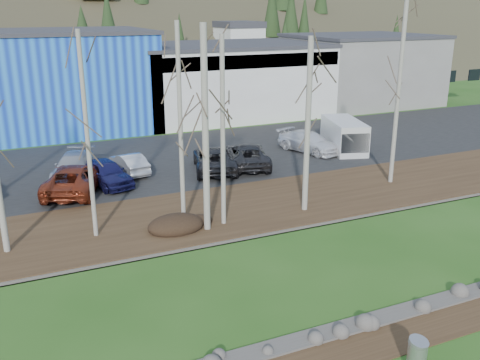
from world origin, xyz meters
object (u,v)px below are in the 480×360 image
car_2 (74,179)px  car_6 (247,155)px  car_5 (129,163)px  van_white (345,136)px  car_7 (309,142)px  car_8 (215,159)px  car_4 (106,173)px  litter_bin (417,357)px  car_3 (74,166)px

car_2 → car_6: 11.04m
car_5 → van_white: (15.54, -0.94, 0.46)m
car_6 → car_7: size_ratio=1.10×
van_white → car_6: bearing=-158.1°
car_5 → car_8: car_8 is taller
car_4 → car_7: (14.76, 1.63, -0.04)m
car_4 → van_white: size_ratio=0.82×
car_2 → car_4: (1.87, 0.53, -0.04)m
car_8 → van_white: van_white is taller
car_2 → car_4: bearing=-143.4°
car_4 → car_7: size_ratio=0.90×
litter_bin → car_8: car_8 is taller
car_6 → van_white: 8.18m
car_5 → car_6: bearing=159.0°
car_8 → car_2: bearing=20.8°
car_6 → car_3: bearing=4.8°
car_8 → van_white: size_ratio=1.00×
car_3 → car_8: (8.35, -2.20, 0.03)m
car_7 → car_3: bearing=158.8°
car_6 → car_7: 5.81m
litter_bin → car_7: (9.86, 22.14, 0.38)m
car_5 → car_8: (5.11, -1.64, 0.12)m
car_3 → car_5: car_3 is taller
car_2 → car_7: size_ratio=1.16×
litter_bin → car_3: bearing=105.6°
car_2 → car_8: size_ratio=1.06×
car_3 → car_6: bearing=8.5°
car_3 → litter_bin: bearing=-54.2°
car_6 → car_8: 2.28m
car_2 → van_white: 19.21m
car_3 → car_7: bearing=17.7°
car_8 → van_white: (10.43, 0.71, 0.34)m
car_7 → van_white: bearing=-36.2°
car_3 → car_4: car_4 is taller
car_5 → car_7: (13.01, -0.15, 0.08)m
litter_bin → car_4: bearing=103.4°
car_5 → car_8: bearing=153.7°
litter_bin → car_7: bearing=66.0°
car_4 → car_5: 2.50m
litter_bin → car_2: (-6.78, 19.99, 0.46)m
litter_bin → car_8: size_ratio=0.18×
car_4 → car_8: same height
car_4 → car_2: bearing=-179.3°
car_2 → car_8: car_2 is taller
litter_bin → car_8: 20.74m
litter_bin → car_3: 23.73m
car_3 → car_8: 8.64m
car_7 → car_8: bearing=172.0°
van_white → car_3: bearing=-167.6°
car_4 → car_6: size_ratio=0.82×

